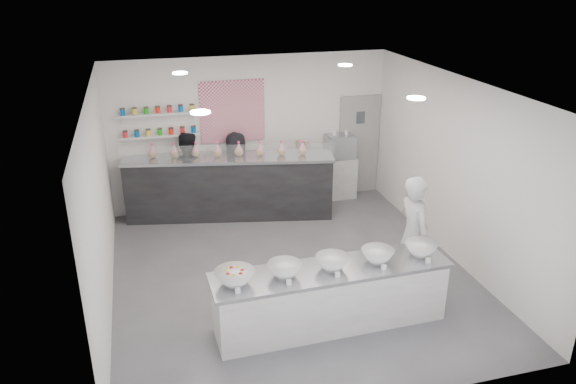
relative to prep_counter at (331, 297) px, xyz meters
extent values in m
plane|color=#515156|center=(-0.15, 1.44, -0.44)|extent=(6.00, 6.00, 0.00)
plane|color=white|center=(-0.15, 1.44, 2.56)|extent=(6.00, 6.00, 0.00)
plane|color=white|center=(-0.15, 4.44, 1.06)|extent=(5.50, 0.00, 5.50)
plane|color=white|center=(-2.90, 1.44, 1.06)|extent=(0.00, 6.00, 6.00)
plane|color=white|center=(2.60, 1.44, 1.06)|extent=(0.00, 6.00, 6.00)
cube|color=gray|center=(2.15, 4.41, 0.61)|extent=(0.88, 0.04, 2.10)
cube|color=#C11C4A|center=(-0.50, 4.42, 1.51)|extent=(1.25, 0.03, 1.20)
cube|color=silver|center=(-1.90, 4.34, 1.16)|extent=(1.45, 0.22, 0.04)
cube|color=silver|center=(-1.90, 4.34, 1.58)|extent=(1.45, 0.22, 0.04)
cylinder|color=white|center=(-1.55, 0.44, 2.54)|extent=(0.24, 0.24, 0.02)
cylinder|color=white|center=(1.25, 0.44, 2.54)|extent=(0.24, 0.24, 0.02)
cylinder|color=white|center=(-1.55, 3.04, 2.54)|extent=(0.24, 0.24, 0.02)
cylinder|color=white|center=(1.25, 3.04, 2.54)|extent=(0.24, 0.24, 0.02)
cube|color=#B7B7B1|center=(0.00, 0.00, 0.00)|extent=(3.24, 0.80, 0.88)
cube|color=black|center=(-0.70, 3.90, 0.17)|extent=(4.02, 1.51, 1.22)
cube|color=white|center=(-0.77, 3.56, 0.95)|extent=(3.82, 0.81, 0.33)
cube|color=#B7B7B1|center=(1.40, 4.22, 0.01)|extent=(1.22, 0.39, 0.91)
cube|color=#93969E|center=(1.66, 4.22, 0.69)|extent=(0.58, 0.40, 0.44)
imported|color=#BAB9B5|center=(1.46, 0.55, 0.47)|extent=(0.50, 0.70, 1.83)
imported|color=black|center=(-1.47, 4.15, 0.40)|extent=(0.86, 0.70, 1.68)
imported|color=black|center=(-0.50, 4.15, 0.36)|extent=(0.84, 0.60, 1.60)
camera|label=1|loc=(-2.26, -6.06, 4.18)|focal=35.00mm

